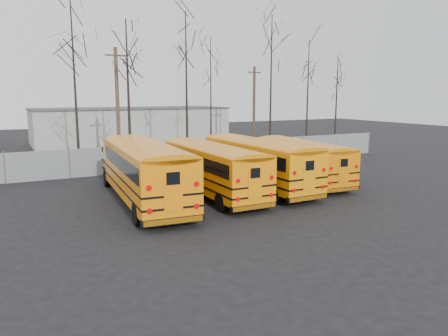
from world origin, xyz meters
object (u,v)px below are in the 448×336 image
bus_c (257,159)px  bus_d (301,157)px  utility_pole_left (118,107)px  bus_b (211,165)px  utility_pole_right (254,109)px  bus_a (144,167)px

bus_c → bus_d: 3.63m
utility_pole_left → bus_b: bearing=-85.5°
bus_b → utility_pole_right: (12.19, 15.34, 2.54)m
bus_a → bus_d: size_ratio=1.18×
utility_pole_right → bus_d: bearing=-115.2°
bus_c → utility_pole_left: bearing=113.8°
bus_a → utility_pole_right: (16.10, 15.37, 2.35)m
bus_a → bus_b: bearing=5.0°
utility_pole_left → utility_pole_right: size_ratio=1.10×
bus_a → utility_pole_left: bearing=86.3°
bus_d → utility_pole_right: (5.33, 14.60, 2.65)m
bus_b → utility_pole_right: 19.76m
bus_d → utility_pole_right: 15.77m
utility_pole_right → bus_a: bearing=-141.4°
bus_b → bus_c: 3.27m
bus_b → utility_pole_right: utility_pole_right is taller
bus_b → bus_d: size_ratio=1.06×
bus_b → bus_c: size_ratio=0.97×
bus_b → utility_pole_left: 12.62m
utility_pole_right → bus_b: bearing=-133.6°
bus_d → utility_pole_left: 14.82m
bus_b → bus_d: bus_b is taller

